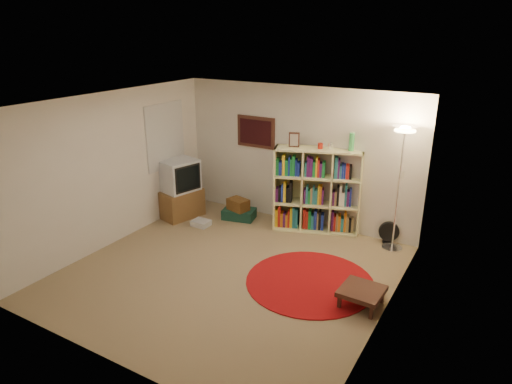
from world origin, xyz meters
TOP-DOWN VIEW (x-y plane):
  - room at (-0.05, 0.05)m, footprint 4.54×4.54m
  - bookshelf at (0.46, 2.06)m, footprint 1.55×0.90m
  - floor_lamp at (1.88, 1.98)m, footprint 0.44×0.44m
  - floor_fan at (1.77, 2.16)m, footprint 0.33×0.23m
  - tv_stand at (-1.98, 1.33)m, footprint 0.71×0.88m
  - dvd_box at (-1.38, 1.15)m, footprint 0.31×0.26m
  - suitcase at (-0.96, 1.79)m, footprint 0.66×0.50m
  - wicker_basket at (-0.96, 1.75)m, footprint 0.43×0.35m
  - duffel_bag at (0.05, 2.22)m, footprint 0.43×0.39m
  - paper_towel at (-0.08, 1.82)m, footprint 0.15×0.15m
  - red_rug at (1.14, 0.34)m, footprint 1.83×1.83m
  - side_table at (1.95, 0.15)m, footprint 0.56×0.56m

SIDE VIEW (x-z plane):
  - red_rug at x=1.14m, z-range 0.00..0.02m
  - dvd_box at x=-1.38m, z-range 0.00..0.10m
  - suitcase at x=-0.96m, z-range 0.00..0.19m
  - paper_towel at x=-0.08m, z-range 0.00..0.24m
  - duffel_bag at x=0.05m, z-range 0.00..0.26m
  - floor_fan at x=1.77m, z-range 0.00..0.38m
  - side_table at x=1.95m, z-range 0.08..0.33m
  - wicker_basket at x=-0.96m, z-range 0.19..0.40m
  - tv_stand at x=-1.98m, z-range -0.02..1.10m
  - bookshelf at x=0.46m, z-range -0.17..1.62m
  - room at x=-0.05m, z-range -0.01..2.53m
  - floor_lamp at x=1.88m, z-range 0.67..2.72m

